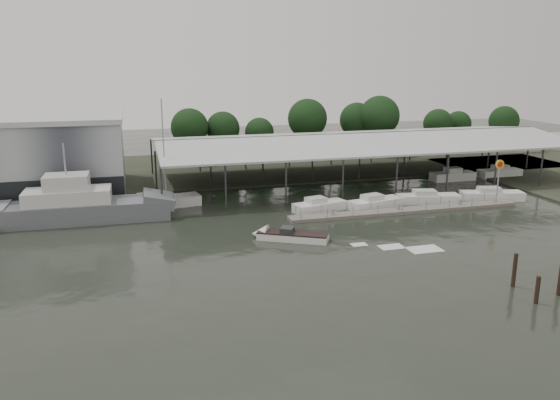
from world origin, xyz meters
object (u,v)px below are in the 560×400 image
object	(u,v)px
shell_fuel_sign	(499,173)
grey_trawler	(82,207)
white_sailboat	(162,202)
speedboat_underway	(286,236)

from	to	relation	value
shell_fuel_sign	grey_trawler	world-z (taller)	grey_trawler
white_sailboat	speedboat_underway	world-z (taller)	white_sailboat
shell_fuel_sign	white_sailboat	size ratio (longest dim) A/B	0.43
grey_trawler	white_sailboat	xyz separation A→B (m)	(8.67, 3.48, -0.93)
shell_fuel_sign	white_sailboat	xyz separation A→B (m)	(-38.91, 9.91, -3.27)
grey_trawler	white_sailboat	distance (m)	9.39
white_sailboat	grey_trawler	bearing A→B (deg)	-167.85
shell_fuel_sign	speedboat_underway	xyz separation A→B (m)	(-28.01, -5.79, -3.53)
speedboat_underway	grey_trawler	bearing A→B (deg)	-3.40
shell_fuel_sign	grey_trawler	xyz separation A→B (m)	(-47.58, 6.42, -2.35)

